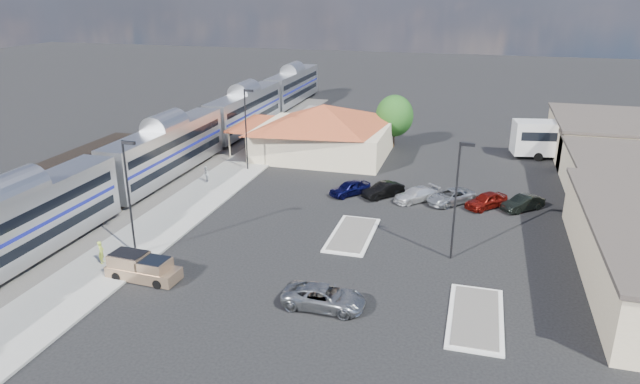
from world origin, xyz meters
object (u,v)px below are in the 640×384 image
(station_depot, at_px, (323,130))
(coach_bus, at_px, (574,138))
(pickup_truck, at_px, (143,268))
(suv, at_px, (324,297))

(station_depot, bearing_deg, coach_bus, 12.95)
(pickup_truck, bearing_deg, station_depot, -3.46)
(pickup_truck, bearing_deg, suv, -87.82)
(pickup_truck, xyz_separation_m, suv, (13.04, -0.20, -0.10))
(station_depot, bearing_deg, suv, -74.45)
(pickup_truck, relative_size, suv, 0.98)
(station_depot, height_order, pickup_truck, station_depot)
(coach_bus, bearing_deg, suv, 144.07)
(station_depot, xyz_separation_m, coach_bus, (28.56, 6.57, -0.60))
(pickup_truck, distance_m, coach_bus, 51.20)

